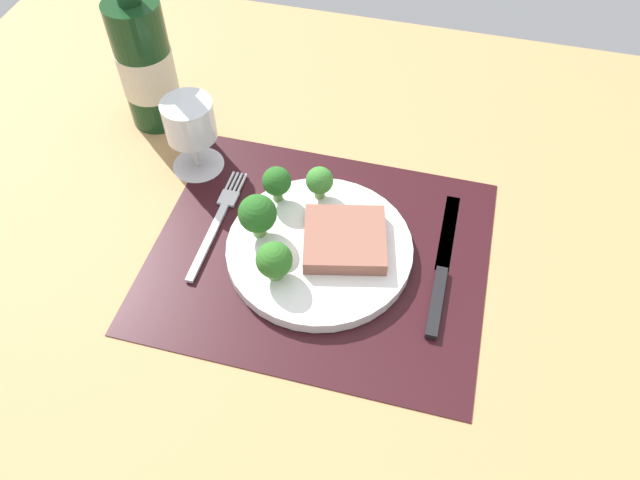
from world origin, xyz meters
The scene contains 12 objects.
ground_plane centered at (0.00, 0.00, -1.50)cm, with size 140.00×110.00×3.00cm, color tan.
placemat centered at (0.00, 0.00, 0.15)cm, with size 42.19×35.50×0.30cm, color black.
plate centered at (0.00, 0.00, 1.10)cm, with size 23.53×23.53×1.60cm, color white.
steak centered at (3.02, 0.93, 2.90)cm, with size 10.13×9.67×2.01cm, color #8C5647.
broccoli_center centered at (-3.98, -5.78, 4.85)cm, with size 4.40×4.40×5.27cm.
broccoli_near_fork centered at (-7.87, -0.01, 5.53)cm, with size 4.84×4.84×6.17cm.
broccoli_near_steak centered at (-2.09, 8.13, 4.74)cm, with size 3.65×3.65×4.78cm.
broccoli_front_edge centered at (-7.33, 6.25, 5.12)cm, with size 3.83×3.83×5.25cm.
fork centered at (-14.35, 1.42, 0.55)cm, with size 2.40×19.20×0.50cm.
knife centered at (15.46, 0.53, 0.60)cm, with size 1.80×23.00×0.80cm.
wine_bottle centered at (-30.65, 19.54, 10.10)cm, with size 7.98×7.98×28.28cm.
wine_glass centered at (-20.89, 11.21, 7.56)cm, with size 7.37×7.37×11.20cm.
Camera 1 is at (12.00, -46.21, 62.74)cm, focal length 34.62 mm.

